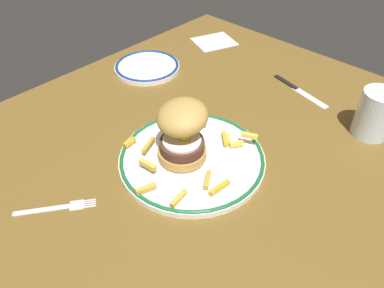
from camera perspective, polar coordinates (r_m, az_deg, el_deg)
ground_plane at (r=79.60cm, az=1.41°, el=-1.68°), size 111.53×95.41×4.00cm
dinner_plate at (r=74.67cm, az=0.00°, el=-2.18°), size 29.56×29.56×1.60cm
burger at (r=70.71cm, az=-1.42°, el=2.09°), size 11.55×11.43×12.08cm
fries_pile at (r=72.63cm, az=-0.13°, el=-2.10°), size 26.29×22.94×2.62cm
water_glass at (r=88.32cm, az=26.35°, el=3.87°), size 7.76×7.76×10.57cm
side_plate at (r=105.88cm, az=-6.95°, el=11.78°), size 18.06×18.06×1.60cm
fork at (r=70.96cm, az=-20.09°, el=-9.21°), size 12.45×9.59×0.36cm
knife at (r=100.44cm, az=15.72°, el=8.36°), size 5.70×17.85×0.70cm
napkin at (r=121.01cm, az=3.47°, el=15.55°), size 15.16×14.30×0.40cm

